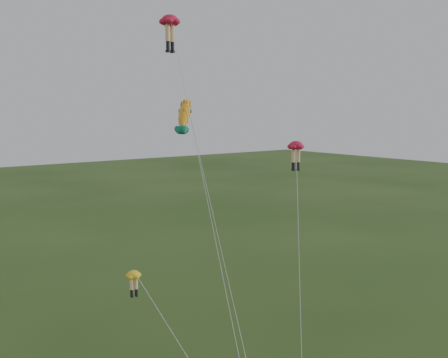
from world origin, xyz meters
TOP-DOWN VIEW (x-y plane):
  - legs_kite_red_high at (2.88, 12.80)m, footprint 4.82×15.49m
  - legs_kite_red_mid at (7.91, 4.37)m, footprint 7.35×8.28m
  - legs_kite_yellow at (-6.03, 1.26)m, footprint 4.32×5.94m
  - fish_kite at (1.81, 9.30)m, footprint 3.30×12.02m

SIDE VIEW (x-z plane):
  - legs_kite_yellow at x=-6.03m, z-range 3.83..13.48m
  - legs_kite_red_mid at x=7.91m, z-range 6.94..22.50m
  - fish_kite at x=1.81m, z-range 7.97..26.73m
  - legs_kite_red_high at x=2.88m, z-range 11.52..36.41m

